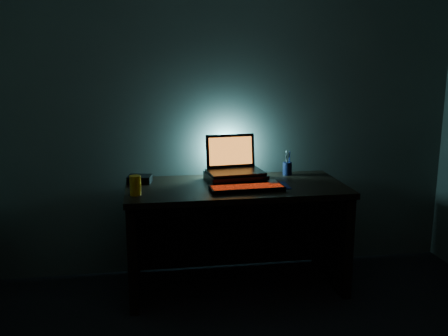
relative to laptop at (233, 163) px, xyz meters
name	(u,v)px	position (x,y,z in m)	size (l,w,h in m)	color
room	(320,159)	(-0.01, -1.77, 0.38)	(3.50, 4.00, 2.50)	black
desk	(234,218)	(-0.01, -0.10, -0.38)	(1.50, 0.70, 0.75)	black
riser	(235,177)	(0.01, -0.05, -0.09)	(0.40, 0.30, 0.06)	black
laptop	(233,163)	(0.00, 0.00, 0.00)	(0.41, 0.32, 0.26)	black
keyboard	(247,188)	(0.04, -0.31, -0.11)	(0.50, 0.18, 0.03)	black
mousepad	(272,186)	(0.23, -0.22, -0.12)	(0.22, 0.20, 0.00)	navy
mouse	(273,183)	(0.23, -0.22, -0.10)	(0.06, 0.10, 0.03)	gray
pen_cup	(287,169)	(0.43, 0.09, -0.07)	(0.07, 0.07, 0.10)	black
juice_glass	(135,185)	(-0.69, -0.31, -0.06)	(0.07, 0.07, 0.13)	#FFB10D
router	(140,179)	(-0.66, 0.01, -0.09)	(0.18, 0.15, 0.05)	black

